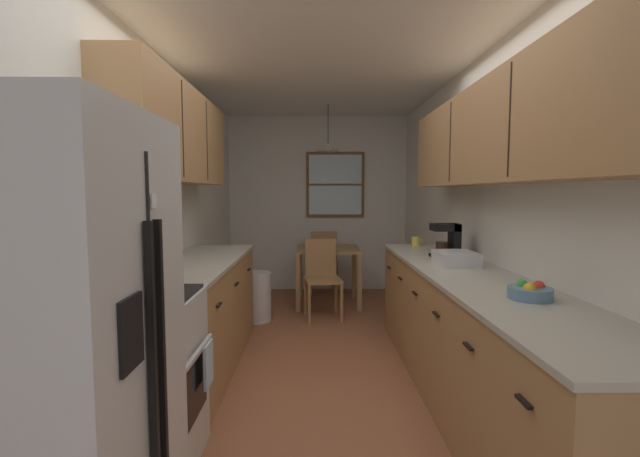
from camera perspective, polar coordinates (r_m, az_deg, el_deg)
The scene contains 25 objects.
ground_plane at distance 4.00m, azimuth 0.07°, elevation -16.36°, with size 12.00×12.00×0.00m, color #995B3D.
wall_left at distance 3.95m, azimuth -19.92°, elevation 2.07°, with size 0.10×9.00×2.55m, color white.
wall_right at distance 3.99m, azimuth 19.86°, elevation 2.10°, with size 0.10×9.00×2.55m, color white.
wall_back at distance 6.38m, azimuth -0.30°, elevation 3.28°, with size 4.40×0.10×2.55m, color white.
ceiling_slab at distance 3.90m, azimuth 0.08°, elevation 21.89°, with size 4.40×9.00×0.08m, color white.
refrigerator at distance 1.77m, azimuth -32.39°, elevation -15.31°, with size 0.72×0.75×1.71m.
stove_range at distance 2.52m, azimuth -23.81°, elevation -18.27°, with size 0.66×0.65×1.10m.
microwave_over_range at distance 2.38m, azimuth -27.33°, elevation 9.33°, with size 0.39×0.57×0.30m.
counter_left at distance 3.71m, azimuth -15.76°, elevation -10.88°, with size 0.64×1.99×0.90m.
upper_cabinets_left at distance 3.60m, azimuth -18.70°, elevation 11.63°, with size 0.33×2.07×0.73m.
counter_right at distance 3.18m, azimuth 19.21°, elevation -13.64°, with size 0.64×3.32×0.90m.
upper_cabinets_right at distance 3.05m, azimuth 22.77°, elevation 11.63°, with size 0.33×3.00×0.65m.
dining_table at distance 5.55m, azimuth 1.06°, elevation -3.92°, with size 0.80×0.76×0.73m.
dining_chair_near at distance 4.98m, azimuth 0.28°, elevation -6.12°, with size 0.45×0.45×0.90m.
dining_chair_far at distance 6.14m, azimuth 0.41°, elevation -4.05°, with size 0.43×0.43×0.90m.
pendant_light at distance 5.51m, azimuth 1.08°, elevation 10.76°, with size 0.28×0.28×0.59m.
back_window at distance 6.31m, azimuth 2.05°, elevation 5.85°, with size 0.85×0.05×0.95m.
trash_bin at distance 4.93m, azimuth -8.37°, elevation -8.95°, with size 0.32×0.32×0.55m, color silver.
storage_canister at distance 2.96m, azimuth -19.39°, elevation -4.13°, with size 0.12×0.12×0.19m.
dish_towel at distance 2.55m, azimuth -14.62°, elevation -17.08°, with size 0.02×0.16×0.24m, color silver.
coffee_maker at distance 3.74m, azimuth 16.69°, elevation -1.43°, with size 0.22×0.18×0.28m.
mug_by_coffeemaker at distance 4.47m, azimuth 12.62°, elevation -1.69°, with size 0.12×0.08×0.10m.
fruit_bowl at distance 2.46m, azimuth 26.15°, elevation -7.55°, with size 0.22×0.22×0.09m.
dish_rack at distance 3.38m, azimuth 17.62°, elevation -3.81°, with size 0.28×0.34×0.10m, color silver.
table_serving_bowl at distance 5.57m, azimuth 0.56°, elevation -2.22°, with size 0.17×0.17×0.06m, color #4C7299.
Camera 1 is at (-0.06, -2.73, 1.44)m, focal length 24.06 mm.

